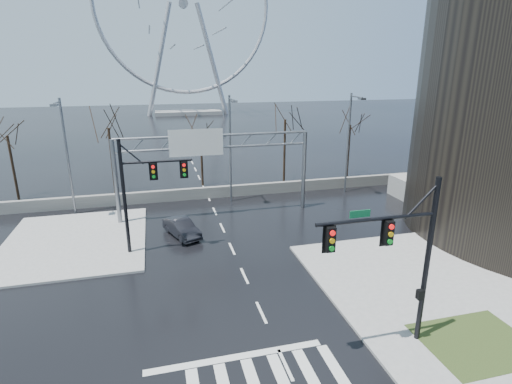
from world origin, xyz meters
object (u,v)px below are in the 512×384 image
object	(u,v)px
signal_mast_near	(402,250)
ferris_wheel	(184,11)
sign_gantry	(210,157)
signal_mast_far	(141,186)
car	(182,228)

from	to	relation	value
signal_mast_near	ferris_wheel	bearing A→B (deg)	90.08
ferris_wheel	signal_mast_near	bearing A→B (deg)	-89.92
sign_gantry	signal_mast_far	bearing A→B (deg)	-132.47
signal_mast_far	ferris_wheel	distance (m)	89.30
signal_mast_near	signal_mast_far	xyz separation A→B (m)	(-11.01, 13.00, -0.04)
ferris_wheel	car	size ratio (longest dim) A/B	12.45
sign_gantry	ferris_wheel	xyz separation A→B (m)	(5.38, 80.04, 20.95)
signal_mast_near	ferris_wheel	world-z (taller)	ferris_wheel
signal_mast_near	sign_gantry	size ratio (longest dim) A/B	0.49
sign_gantry	car	bearing A→B (deg)	-127.35
signal_mast_near	sign_gantry	xyz separation A→B (m)	(-5.52, 19.00, 0.31)
sign_gantry	ferris_wheel	size ratio (longest dim) A/B	0.32
signal_mast_far	sign_gantry	distance (m)	8.14
signal_mast_near	car	world-z (taller)	signal_mast_near
ferris_wheel	car	distance (m)	87.98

